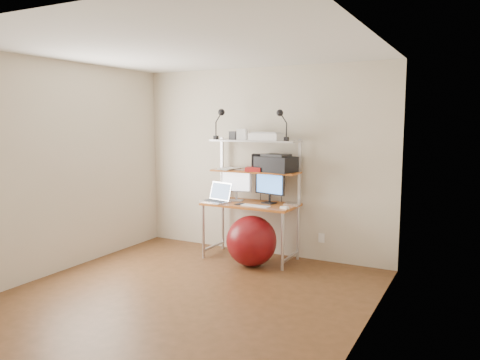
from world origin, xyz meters
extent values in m
plane|color=brown|center=(0.00, 0.00, 0.00)|extent=(3.60, 3.60, 0.00)
plane|color=silver|center=(0.00, 0.00, 2.50)|extent=(3.60, 3.60, 0.00)
plane|color=beige|center=(0.00, 1.80, 1.25)|extent=(3.60, 0.00, 3.60)
plane|color=beige|center=(0.00, -1.80, 1.25)|extent=(3.60, 0.00, 3.60)
plane|color=beige|center=(-1.80, 0.00, 1.25)|extent=(0.00, 3.60, 3.60)
plane|color=beige|center=(1.80, 0.00, 1.25)|extent=(0.00, 3.60, 3.60)
cube|color=#AE5921|center=(0.00, 1.44, 0.72)|extent=(1.20, 0.60, 0.03)
cylinder|color=silver|center=(-0.56, 1.18, 0.35)|extent=(0.04, 0.04, 0.71)
cylinder|color=silver|center=(-0.56, 1.70, 0.35)|extent=(0.04, 0.04, 0.71)
cylinder|color=silver|center=(0.56, 1.18, 0.35)|extent=(0.04, 0.04, 0.71)
cylinder|color=silver|center=(0.56, 1.70, 0.35)|extent=(0.04, 0.04, 0.71)
cube|color=silver|center=(-0.57, 1.70, 1.15)|extent=(0.03, 0.04, 0.84)
cube|color=silver|center=(0.57, 1.70, 1.15)|extent=(0.03, 0.04, 0.84)
cube|color=#AE5921|center=(0.00, 1.57, 1.14)|extent=(1.18, 0.34, 0.02)
cube|color=silver|center=(0.00, 1.57, 1.54)|extent=(1.18, 0.34, 0.02)
cube|color=white|center=(0.85, 1.79, 0.30)|extent=(0.08, 0.01, 0.12)
cube|color=silver|center=(-0.25, 1.51, 0.75)|extent=(0.21, 0.18, 0.01)
cylinder|color=silver|center=(-0.25, 1.53, 0.81)|extent=(0.03, 0.03, 0.10)
cube|color=silver|center=(-0.25, 1.53, 1.01)|extent=(0.40, 0.13, 0.31)
plane|color=white|center=(-0.25, 1.51, 1.01)|extent=(0.36, 0.09, 0.37)
cube|color=black|center=(0.22, 1.53, 0.75)|extent=(0.19, 0.16, 0.01)
cylinder|color=black|center=(0.22, 1.55, 0.81)|extent=(0.03, 0.03, 0.10)
cube|color=black|center=(0.22, 1.55, 0.99)|extent=(0.45, 0.13, 0.27)
plane|color=#4587EC|center=(0.22, 1.54, 0.99)|extent=(0.40, 0.10, 0.41)
cube|color=silver|center=(-0.44, 1.30, 0.75)|extent=(0.42, 0.34, 0.02)
cube|color=#2C2C2F|center=(-0.44, 1.30, 0.76)|extent=(0.34, 0.23, 0.00)
cube|color=silver|center=(-0.41, 1.42, 0.87)|extent=(0.37, 0.17, 0.24)
plane|color=#7594C3|center=(-0.41, 1.42, 0.87)|extent=(0.34, 0.17, 0.32)
cube|color=white|center=(0.15, 1.27, 0.75)|extent=(0.38, 0.14, 0.01)
cube|color=white|center=(0.54, 1.28, 0.75)|extent=(0.11, 0.08, 0.03)
cube|color=silver|center=(0.54, 1.52, 0.76)|extent=(0.20, 0.20, 0.03)
cube|color=black|center=(-0.09, 1.29, 0.74)|extent=(0.08, 0.14, 0.01)
cube|color=black|center=(0.30, 1.57, 1.25)|extent=(0.53, 0.41, 0.20)
cube|color=#2C2C2F|center=(0.30, 1.57, 1.36)|extent=(0.37, 0.30, 0.03)
cube|color=black|center=(0.03, 1.59, 1.26)|extent=(0.19, 0.19, 0.22)
cube|color=red|center=(0.03, 1.46, 1.18)|extent=(0.23, 0.18, 0.06)
cube|color=white|center=(0.16, 1.57, 1.60)|extent=(0.40, 0.26, 0.09)
cube|color=silver|center=(0.16, 1.57, 1.65)|extent=(0.34, 0.20, 0.01)
cube|color=white|center=(-0.17, 1.54, 1.62)|extent=(0.14, 0.12, 0.14)
cube|color=#2C2C2F|center=(-0.31, 1.58, 1.61)|extent=(0.13, 0.13, 0.11)
cube|color=black|center=(-0.54, 1.49, 1.58)|extent=(0.05, 0.06, 0.05)
cylinder|color=black|center=(-0.54, 1.49, 1.69)|extent=(0.02, 0.02, 0.18)
sphere|color=black|center=(-0.45, 1.48, 1.91)|extent=(0.09, 0.09, 0.09)
cube|color=black|center=(0.46, 1.50, 1.57)|extent=(0.05, 0.06, 0.05)
cylinder|color=black|center=(0.46, 1.50, 1.68)|extent=(0.02, 0.02, 0.17)
sphere|color=black|center=(0.38, 1.49, 1.89)|extent=(0.09, 0.09, 0.09)
sphere|color=#690B0C|center=(0.14, 1.19, 0.32)|extent=(0.63, 0.63, 0.63)
cube|color=white|center=(-0.42, 1.59, 1.15)|extent=(0.27, 0.32, 0.00)
cube|color=white|center=(-0.38, 1.52, 1.16)|extent=(0.27, 0.32, 0.00)
cube|color=white|center=(-0.40, 1.61, 1.16)|extent=(0.22, 0.28, 0.00)
cube|color=white|center=(-0.37, 1.55, 1.17)|extent=(0.27, 0.32, 0.00)
camera|label=1|loc=(2.64, -3.90, 1.79)|focal=35.00mm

